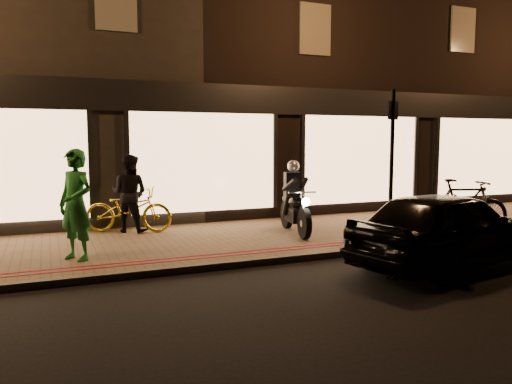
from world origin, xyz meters
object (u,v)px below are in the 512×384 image
(parked_car, at_px, (447,228))
(motorcycle, at_px, (295,205))
(sign_post, at_px, (392,158))
(person_green, at_px, (76,205))
(bicycle_gold, at_px, (128,209))

(parked_car, bearing_deg, motorcycle, 8.84)
(sign_post, xyz_separation_m, parked_car, (0.03, -1.50, -1.13))
(person_green, bearing_deg, sign_post, 41.79)
(person_green, xyz_separation_m, parked_car, (5.81, -2.42, -0.40))
(bicycle_gold, relative_size, person_green, 1.02)
(motorcycle, height_order, bicycle_gold, motorcycle)
(bicycle_gold, xyz_separation_m, parked_car, (4.61, -4.69, 0.04))
(parked_car, bearing_deg, person_green, 54.45)
(motorcycle, relative_size, parked_car, 0.50)
(bicycle_gold, height_order, person_green, person_green)
(motorcycle, distance_m, bicycle_gold, 3.66)
(bicycle_gold, height_order, parked_car, parked_car)
(motorcycle, xyz_separation_m, parked_car, (1.27, -3.19, -0.07))
(motorcycle, relative_size, person_green, 1.02)
(motorcycle, xyz_separation_m, bicycle_gold, (-3.34, 1.50, -0.11))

